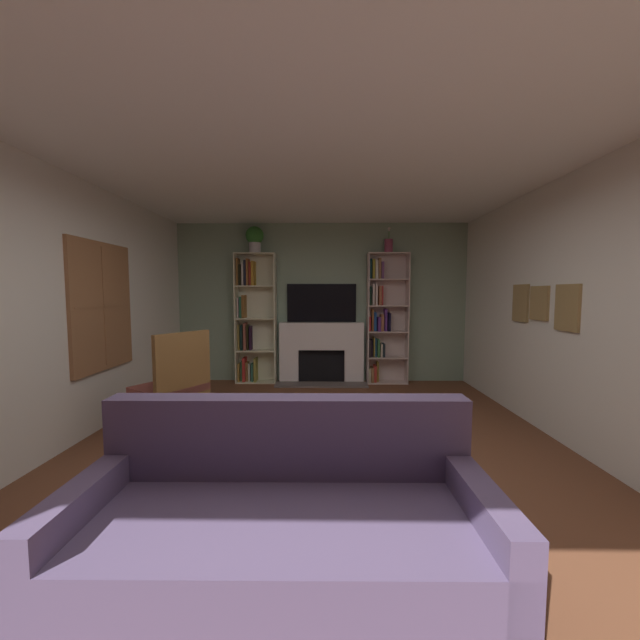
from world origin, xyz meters
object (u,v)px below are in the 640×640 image
object	(u,v)px
fireplace	(322,351)
bookshelf_left	(252,319)
tv	(322,303)
potted_plant	(255,238)
coffee_table	(295,458)
vase_with_flowers	(389,245)
couch	(283,534)
bookshelf_right	(382,318)
armchair	(174,382)

from	to	relation	value
fireplace	bookshelf_left	bearing A→B (deg)	179.53
tv	potted_plant	distance (m)	1.55
tv	coffee_table	bearing A→B (deg)	-92.43
fireplace	tv	world-z (taller)	tv
tv	vase_with_flowers	distance (m)	1.46
potted_plant	couch	xyz separation A→B (m)	(0.95, -4.26, -2.12)
bookshelf_right	armchair	bearing A→B (deg)	-138.30
vase_with_flowers	fireplace	bearing A→B (deg)	177.69
potted_plant	fireplace	bearing A→B (deg)	2.26
tv	vase_with_flowers	world-z (taller)	vase_with_flowers
fireplace	potted_plant	xyz separation A→B (m)	(-1.10, -0.04, 1.89)
fireplace	vase_with_flowers	size ratio (longest dim) A/B	3.64
potted_plant	coffee_table	bearing A→B (deg)	-74.85
bookshelf_right	armchair	size ratio (longest dim) A/B	1.96
couch	bookshelf_right	bearing A→B (deg)	74.72
couch	armchair	size ratio (longest dim) A/B	1.86
potted_plant	vase_with_flowers	bearing A→B (deg)	-0.02
potted_plant	coffee_table	size ratio (longest dim) A/B	0.44
tv	bookshelf_right	distance (m)	1.06
fireplace	coffee_table	distance (m)	3.56
tv	couch	bearing A→B (deg)	-92.02
vase_with_flowers	armchair	xyz separation A→B (m)	(-2.65, -2.24, -1.73)
bookshelf_left	vase_with_flowers	bearing A→B (deg)	-1.36
bookshelf_right	potted_plant	distance (m)	2.51
fireplace	coffee_table	world-z (taller)	fireplace
fireplace	potted_plant	bearing A→B (deg)	-177.74
bookshelf_right	potted_plant	world-z (taller)	potted_plant
fireplace	bookshelf_left	distance (m)	1.30
fireplace	armchair	world-z (taller)	armchair
bookshelf_right	vase_with_flowers	size ratio (longest dim) A/B	5.21
bookshelf_left	potted_plant	world-z (taller)	potted_plant
tv	bookshelf_left	bearing A→B (deg)	-176.78
tv	bookshelf_right	world-z (taller)	bookshelf_right
fireplace	vase_with_flowers	distance (m)	2.08
tv	armchair	xyz separation A→B (m)	(-1.55, -2.36, -0.78)
armchair	tv	bearing A→B (deg)	56.72
vase_with_flowers	bookshelf_right	bearing A→B (deg)	146.99
bookshelf_left	couch	size ratio (longest dim) A/B	1.05
bookshelf_right	coffee_table	distance (m)	3.82
potted_plant	couch	world-z (taller)	potted_plant
fireplace	armchair	bearing A→B (deg)	-124.15
bookshelf_right	potted_plant	xyz separation A→B (m)	(-2.13, -0.05, 1.33)
bookshelf_left	coffee_table	xyz separation A→B (m)	(1.03, -3.56, -0.73)
fireplace	vase_with_flowers	xyz separation A→B (m)	(1.10, -0.04, 1.77)
tv	bookshelf_right	size ratio (longest dim) A/B	0.54
bookshelf_right	couch	bearing A→B (deg)	-105.28
bookshelf_left	armchair	xyz separation A→B (m)	(-0.37, -2.30, -0.50)
fireplace	vase_with_flowers	world-z (taller)	vase_with_flowers
fireplace	coffee_table	size ratio (longest dim) A/B	1.54
bookshelf_right	couch	xyz separation A→B (m)	(-1.18, -4.31, -0.79)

